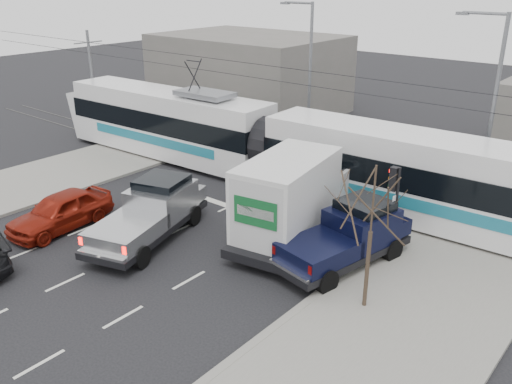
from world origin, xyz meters
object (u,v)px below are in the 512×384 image
Objects in this scene: traffic_signal at (394,192)px; street_lamp_near at (490,101)px; box_truck at (294,198)px; red_car at (60,211)px; tram at (271,145)px; silver_pickup at (153,211)px; green_car at (132,229)px; navy_pickup at (350,235)px; street_lamp_far at (308,69)px; bare_tree at (373,206)px.

traffic_signal is 7.91m from street_lamp_near.
box_truck reaches higher than red_car.
traffic_signal is at bearing -23.63° from tram.
tram is 6.58m from box_truck.
green_car is at bearing -115.69° from silver_pickup.
traffic_signal reaches higher than green_car.
green_car is (-8.73, -5.93, -2.09)m from traffic_signal.
street_lamp_near reaches higher than green_car.
silver_pickup is 1.13× the size of navy_pickup.
silver_pickup is 1.44× the size of red_car.
tram is 9.34m from green_car.
street_lamp_near is 1.94× the size of green_car.
street_lamp_near is (0.84, 7.50, 2.37)m from traffic_signal.
street_lamp_far is (-10.66, 9.50, 2.37)m from traffic_signal.
traffic_signal is 4.13m from box_truck.
bare_tree is at bearing -88.58° from street_lamp_near.
box_truck is at bearing -118.21° from street_lamp_near.
silver_pickup is (-8.57, -4.88, -1.56)m from traffic_signal.
traffic_signal is 0.40× the size of street_lamp_near.
tram is (-8.62, 3.29, -0.60)m from traffic_signal.
tram reaches higher than box_truck.
tram is 8.23m from silver_pickup.
street_lamp_near reaches higher than navy_pickup.
tram is (-9.75, 7.28, -1.66)m from bare_tree.
street_lamp_far is 13.12m from box_truck.
street_lamp_far is 15.06m from silver_pickup.
traffic_signal is 0.40× the size of street_lamp_far.
bare_tree reaches higher than silver_pickup.
navy_pickup reaches higher than green_car.
bare_tree is 0.64× the size of box_truck.
green_car is at bearing -139.93° from navy_pickup.
box_truck is at bearing -176.41° from navy_pickup.
navy_pickup is at bearing 4.45° from green_car.
traffic_signal is at bearing 12.76° from silver_pickup.
bare_tree is at bearing -39.53° from tram.
green_car is (-0.11, -9.22, -1.49)m from tram.
traffic_signal reaches higher than red_car.
silver_pickup is at bearing -81.75° from street_lamp_far.
street_lamp_near is 20.04m from red_car.
green_car is at bearing -82.89° from street_lamp_far.
street_lamp_far reaches higher than traffic_signal.
green_car is at bearing -125.49° from street_lamp_near.
street_lamp_near is 1.15× the size of box_truck.
box_truck reaches higher than silver_pickup.
tram is at bearing -71.87° from street_lamp_far.
box_truck is (-4.97, 2.77, -1.94)m from bare_tree.
traffic_signal is at bearing 72.40° from navy_pickup.
street_lamp_near reaches higher than bare_tree.
street_lamp_near is 1.48× the size of navy_pickup.
street_lamp_far is at bearing 81.34° from silver_pickup.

